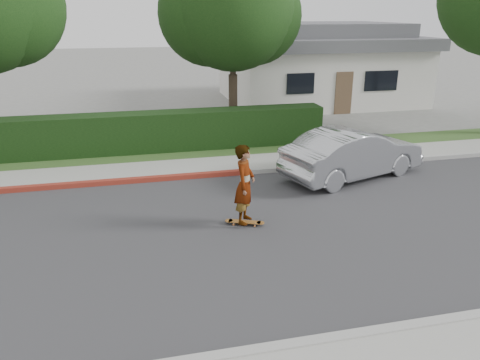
{
  "coord_description": "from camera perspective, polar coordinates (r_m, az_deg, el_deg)",
  "views": [
    {
      "loc": [
        -2.54,
        -9.66,
        4.96
      ],
      "look_at": [
        -0.08,
        0.93,
        1.0
      ],
      "focal_mm": 35.0,
      "sensor_mm": 36.0,
      "label": 1
    }
  ],
  "objects": [
    {
      "name": "road",
      "position": [
        11.15,
        1.49,
        -6.38
      ],
      "size": [
        60.0,
        8.0,
        0.01
      ],
      "primitive_type": "cube",
      "color": "#2D2D30",
      "rests_on": "ground"
    },
    {
      "name": "sidewalk_far",
      "position": [
        15.66,
        -3.08,
        1.76
      ],
      "size": [
        60.0,
        1.6,
        0.12
      ],
      "primitive_type": "cube",
      "color": "gray",
      "rests_on": "ground"
    },
    {
      "name": "curb_near",
      "position": [
        7.82,
        9.45,
        -18.95
      ],
      "size": [
        60.0,
        0.2,
        0.15
      ],
      "primitive_type": "cube",
      "color": "#9E9E99",
      "rests_on": "ground"
    },
    {
      "name": "tree_center",
      "position": [
        19.27,
        -1.08,
        19.85
      ],
      "size": [
        5.66,
        4.84,
        7.44
      ],
      "color": "#33261C",
      "rests_on": "ground"
    },
    {
      "name": "car_silver",
      "position": [
        14.96,
        13.62,
        3.19
      ],
      "size": [
        4.97,
        3.04,
        1.55
      ],
      "primitive_type": "imported",
      "rotation": [
        0.0,
        0.0,
        1.89
      ],
      "color": "#B6B8BD",
      "rests_on": "ground"
    },
    {
      "name": "ground",
      "position": [
        11.15,
        1.49,
        -6.41
      ],
      "size": [
        120.0,
        120.0,
        0.0
      ],
      "primitive_type": "plane",
      "color": "slate",
      "rests_on": "ground"
    },
    {
      "name": "house",
      "position": [
        27.88,
        9.5,
        13.86
      ],
      "size": [
        10.6,
        8.6,
        4.3
      ],
      "color": "beige",
      "rests_on": "ground"
    },
    {
      "name": "skateboard",
      "position": [
        11.47,
        0.57,
        -5.13
      ],
      "size": [
        0.97,
        0.55,
        0.09
      ],
      "rotation": [
        0.0,
        0.0,
        -0.39
      ],
      "color": "#CF7739",
      "rests_on": "ground"
    },
    {
      "name": "curb_red_section",
      "position": [
        14.81,
        -21.84,
        -0.74
      ],
      "size": [
        12.0,
        0.21,
        0.15
      ],
      "primitive_type": "cube",
      "color": "maroon",
      "rests_on": "ground"
    },
    {
      "name": "planting_strip",
      "position": [
        17.17,
        -4.02,
        3.35
      ],
      "size": [
        60.0,
        1.6,
        0.1
      ],
      "primitive_type": "cube",
      "color": "#2D4C1E",
      "rests_on": "ground"
    },
    {
      "name": "hedge",
      "position": [
        17.38,
        -14.25,
        5.38
      ],
      "size": [
        15.0,
        1.0,
        1.5
      ],
      "primitive_type": "cube",
      "color": "black",
      "rests_on": "ground"
    },
    {
      "name": "skateboarder",
      "position": [
        11.09,
        0.58,
        -0.53
      ],
      "size": [
        0.74,
        0.84,
        1.94
      ],
      "primitive_type": "imported",
      "rotation": [
        0.0,
        0.0,
        1.08
      ],
      "color": "white",
      "rests_on": "skateboard"
    },
    {
      "name": "curb_far",
      "position": [
        14.82,
        -2.47,
        0.75
      ],
      "size": [
        60.0,
        0.2,
        0.15
      ],
      "primitive_type": "cube",
      "color": "#9E9E99",
      "rests_on": "ground"
    }
  ]
}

